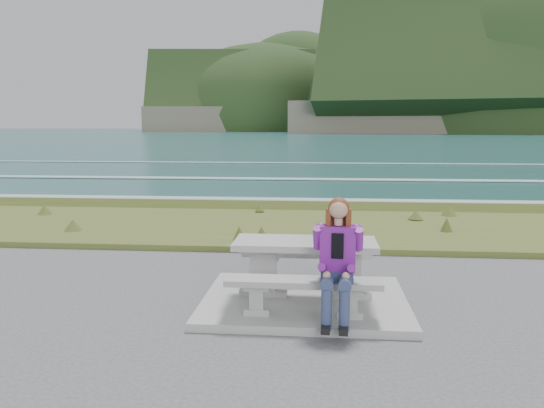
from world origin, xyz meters
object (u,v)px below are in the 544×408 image
Objects in this scene: picnic_table at (305,253)px; bench_seaward at (306,258)px; bench_landward at (303,287)px; seated_woman at (337,278)px.

bench_seaward is at bearing 90.00° from picnic_table.
picnic_table reaches higher than bench_landward.
picnic_table reaches higher than bench_seaward.
seated_woman is at bearing -19.34° from bench_landward.
seated_woman is at bearing -65.55° from picnic_table.
seated_woman reaches higher than bench_landward.
bench_landward is 1.29× the size of seated_woman.
bench_landward is at bearing 164.98° from seated_woman.
picnic_table is at bearing 118.77° from seated_woman.
bench_seaward is (0.00, 0.70, -0.23)m from picnic_table.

